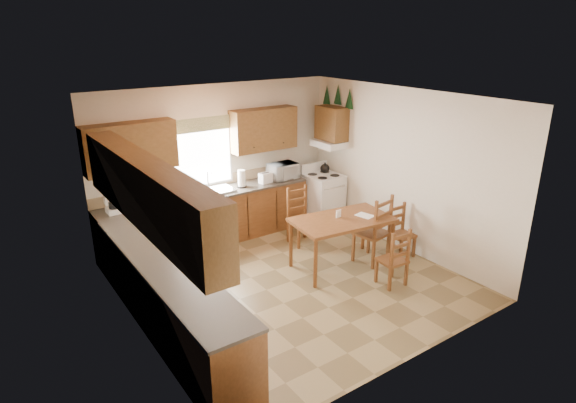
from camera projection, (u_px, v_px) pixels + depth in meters
floor at (291, 281)px, 7.19m from camera, size 4.50×4.50×0.00m
ceiling at (292, 99)px, 6.28m from camera, size 4.50×4.50×0.00m
wall_left at (132, 233)px, 5.52m from camera, size 4.50×4.50×0.00m
wall_right at (402, 171)px, 7.95m from camera, size 4.50×4.50×0.00m
wall_back at (218, 162)px, 8.47m from camera, size 4.50×4.50×0.00m
wall_front at (416, 254)px, 5.00m from camera, size 4.50×4.50×0.00m
lower_cab_back at (209, 219)px, 8.35m from camera, size 3.75×0.60×0.88m
lower_cab_left at (168, 300)px, 5.88m from camera, size 0.60×3.60×0.88m
counter_back at (207, 194)px, 8.19m from camera, size 3.75×0.63×0.04m
counter_left at (165, 266)px, 5.72m from camera, size 0.63×3.60×0.04m
backsplash at (200, 184)px, 8.38m from camera, size 3.75×0.01×0.18m
upper_cab_back_left at (130, 147)px, 7.34m from camera, size 1.41×0.33×0.75m
upper_cab_back_right at (264, 129)px, 8.64m from camera, size 1.25×0.33×0.75m
upper_cab_left at (146, 192)px, 5.33m from camera, size 0.33×3.60×0.75m
upper_cab_stove at (332, 123)px, 8.94m from camera, size 0.33×0.62×0.62m
range_hood at (329, 144)px, 9.04m from camera, size 0.44×0.62×0.12m
window_frame at (202, 153)px, 8.22m from camera, size 1.13×0.02×1.18m
window_pane at (202, 153)px, 8.21m from camera, size 1.05×0.01×1.10m
window_valance at (201, 125)px, 8.03m from camera, size 1.19×0.01×0.24m
sink_basin at (211, 191)px, 8.22m from camera, size 0.75×0.45×0.04m
pine_decal_a at (349, 99)px, 8.60m from camera, size 0.22×0.22×0.36m
pine_decal_b at (338, 94)px, 8.83m from camera, size 0.22×0.22×0.36m
pine_decal_c at (327, 95)px, 9.09m from camera, size 0.22×0.22×0.36m
stove at (323, 199)px, 9.28m from camera, size 0.64×0.66×0.93m
coffeemaker at (113, 201)px, 7.25m from camera, size 0.24×0.28×0.38m
paper_towel at (242, 179)px, 8.45m from camera, size 0.16×0.16×0.31m
toaster at (266, 178)px, 8.71m from camera, size 0.24×0.17×0.19m
microwave at (283, 171)px, 8.93m from camera, size 0.50×0.37×0.29m
dining_table at (341, 243)px, 7.51m from camera, size 1.61×1.04×0.81m
chair_near_left at (392, 256)px, 6.98m from camera, size 0.40×0.38×0.89m
chair_near_right at (372, 229)px, 7.65m from camera, size 0.54×0.53×1.12m
chair_far_left at (302, 217)px, 8.32m from camera, size 0.44×0.42×0.99m
chair_far_right at (402, 232)px, 7.86m from camera, size 0.38×0.36×0.87m
table_paper at (365, 216)px, 7.50m from camera, size 0.25×0.31×0.00m
table_card at (339, 214)px, 7.40m from camera, size 0.09×0.03×0.12m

